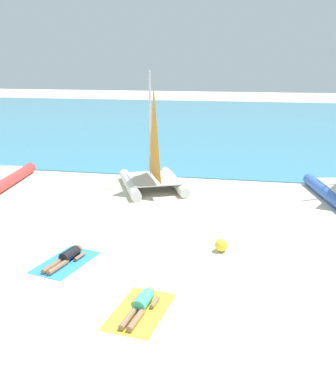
{
  "coord_description": "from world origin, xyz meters",
  "views": [
    {
      "loc": [
        2.66,
        -8.41,
        5.37
      ],
      "look_at": [
        0.0,
        5.2,
        1.2
      ],
      "focal_mm": 41.35,
      "sensor_mm": 36.0,
      "label": 1
    }
  ],
  "objects_px": {
    "towel_center_right": "(140,311)",
    "beach_ball": "(221,245)",
    "sailboat_white": "(153,172)",
    "sunbather_center_left": "(67,257)",
    "towel_center_left": "(66,262)",
    "sunbather_center_right": "(141,305)"
  },
  "relations": [
    {
      "from": "sailboat_white",
      "to": "sunbather_center_left",
      "type": "relative_size",
      "value": 3.17
    },
    {
      "from": "towel_center_right",
      "to": "towel_center_left",
      "type": "bearing_deg",
      "value": 142.82
    },
    {
      "from": "towel_center_left",
      "to": "beach_ball",
      "type": "xyz_separation_m",
      "value": [
        4.15,
        1.57,
        0.18
      ]
    },
    {
      "from": "towel_center_left",
      "to": "sunbather_center_right",
      "type": "height_order",
      "value": "sunbather_center_right"
    },
    {
      "from": "towel_center_right",
      "to": "sunbather_center_left",
      "type": "bearing_deg",
      "value": 141.78
    },
    {
      "from": "sailboat_white",
      "to": "sunbather_center_left",
      "type": "distance_m",
      "value": 7.58
    },
    {
      "from": "sailboat_white",
      "to": "sunbather_center_right",
      "type": "height_order",
      "value": "sailboat_white"
    },
    {
      "from": "towel_center_left",
      "to": "sailboat_white",
      "type": "bearing_deg",
      "value": 84.56
    },
    {
      "from": "towel_center_right",
      "to": "sailboat_white",
      "type": "bearing_deg",
      "value": 101.3
    },
    {
      "from": "sunbather_center_left",
      "to": "sunbather_center_right",
      "type": "bearing_deg",
      "value": -24.15
    },
    {
      "from": "sailboat_white",
      "to": "towel_center_left",
      "type": "xyz_separation_m",
      "value": [
        -0.72,
        -7.59,
        -0.73
      ]
    },
    {
      "from": "towel_center_left",
      "to": "beach_ball",
      "type": "bearing_deg",
      "value": 20.74
    },
    {
      "from": "towel_center_right",
      "to": "beach_ball",
      "type": "xyz_separation_m",
      "value": [
        1.51,
        3.57,
        0.18
      ]
    },
    {
      "from": "sunbather_center_left",
      "to": "beach_ball",
      "type": "distance_m",
      "value": 4.4
    },
    {
      "from": "towel_center_right",
      "to": "sunbather_center_right",
      "type": "bearing_deg",
      "value": 82.6
    },
    {
      "from": "sailboat_white",
      "to": "towel_center_left",
      "type": "distance_m",
      "value": 7.66
    },
    {
      "from": "towel_center_right",
      "to": "beach_ball",
      "type": "height_order",
      "value": "beach_ball"
    },
    {
      "from": "sunbather_center_right",
      "to": "sailboat_white",
      "type": "bearing_deg",
      "value": 108.83
    },
    {
      "from": "towel_center_left",
      "to": "towel_center_right",
      "type": "height_order",
      "value": "same"
    },
    {
      "from": "sunbather_center_left",
      "to": "beach_ball",
      "type": "bearing_deg",
      "value": 33.09
    },
    {
      "from": "towel_center_left",
      "to": "beach_ball",
      "type": "height_order",
      "value": "beach_ball"
    },
    {
      "from": "towel_center_left",
      "to": "beach_ball",
      "type": "distance_m",
      "value": 4.44
    }
  ]
}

